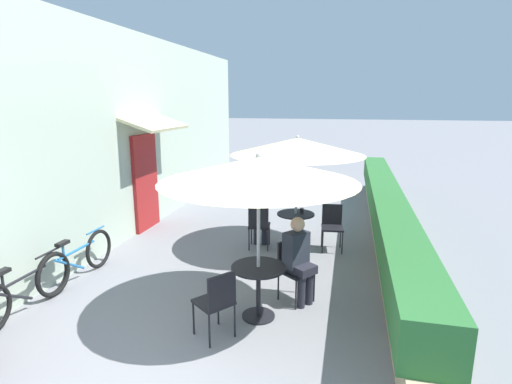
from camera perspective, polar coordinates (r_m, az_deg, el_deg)
The scene contains 15 objects.
cafe_facade_wall at distance 9.45m, azimuth -15.37°, elevation 8.10°, with size 0.98×11.68×4.20m.
planter_hedge at distance 8.65m, azimuth 18.05°, elevation -2.95°, with size 0.60×10.68×1.01m.
patio_table_near at distance 5.34m, azimuth 0.35°, elevation -12.75°, with size 0.71×0.71×0.72m.
patio_umbrella_near at distance 4.88m, azimuth 0.37°, elevation 3.26°, with size 2.48×2.48×2.20m.
cafe_chair_near_left at distance 4.91m, azimuth -5.60°, elevation -15.00°, with size 0.56×0.56×0.87m.
cafe_chair_near_right at distance 5.81m, azimuth 5.28°, elevation -10.40°, with size 0.56×0.56×0.87m.
seated_patron_near_right at distance 5.67m, azimuth 6.11°, elevation -9.16°, with size 0.51×0.50×1.25m.
patio_table_mid at distance 7.69m, azimuth 5.66°, elevation -4.62°, with size 0.71×0.71×0.72m.
patio_umbrella_mid at distance 7.38m, azimuth 5.92°, elevation 6.50°, with size 2.48×2.48×2.20m.
cafe_chair_mid_left at distance 7.79m, azimuth 10.82°, elevation -4.44°, with size 0.44×0.44×0.87m.
cafe_chair_mid_right at distance 7.65m, azimuth 0.42°, elevation -4.51°, with size 0.44×0.44×0.87m.
seated_patron_mid_right at distance 7.71m, azimuth 0.51°, elevation -3.05°, with size 0.37×0.44×1.25m.
coffee_cup_mid at distance 7.67m, azimuth 6.56°, elevation -2.65°, with size 0.07×0.07×0.09m.
bicycle_leaning at distance 6.31m, azimuth -30.30°, elevation -11.96°, with size 0.10×1.73×0.75m.
bicycle_second at distance 7.01m, azimuth -24.12°, elevation -8.84°, with size 0.10×1.74×0.75m.
Camera 1 is at (1.95, -2.57, 2.82)m, focal length 28.00 mm.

